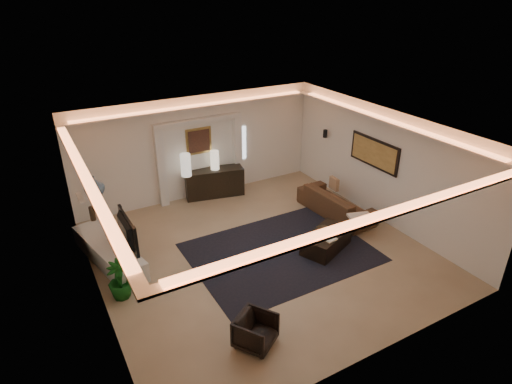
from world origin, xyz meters
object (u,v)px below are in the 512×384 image
sofa (336,203)px  armchair (256,331)px  coffee_table (326,241)px  console (214,183)px

sofa → armchair: (-4.13, -2.99, -0.04)m
sofa → armchair: 5.10m
sofa → armchair: bearing=122.0°
coffee_table → armchair: size_ratio=1.94×
sofa → coffee_table: sofa is taller
console → coffee_table: size_ratio=1.35×
console → armchair: bearing=-95.5°
coffee_table → armchair: armchair is taller
sofa → armchair: size_ratio=3.52×
console → coffee_table: bearing=-62.2°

